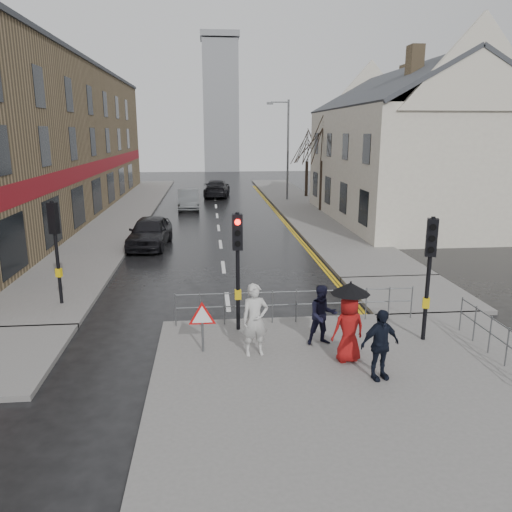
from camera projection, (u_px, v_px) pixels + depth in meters
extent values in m
plane|color=black|center=(232.00, 337.00, 14.19)|extent=(120.00, 120.00, 0.00)
cube|color=#605E5B|center=(374.00, 391.00, 11.07)|extent=(10.00, 9.00, 0.14)
cube|color=#605E5B|center=(126.00, 212.00, 35.78)|extent=(4.00, 44.00, 0.14)
cube|color=#605E5B|center=(299.00, 205.00, 38.91)|extent=(4.00, 40.00, 0.14)
cube|color=#605E5B|center=(411.00, 294.00, 17.67)|extent=(4.00, 4.20, 0.14)
cube|color=olive|center=(34.00, 142.00, 33.11)|extent=(8.00, 42.00, 10.00)
cube|color=beige|center=(405.00, 166.00, 31.83)|extent=(9.00, 16.00, 7.00)
cube|color=olive|center=(415.00, 63.00, 26.44)|extent=(0.70, 0.90, 1.80)
cube|color=olive|center=(406.00, 79.00, 34.42)|extent=(0.70, 0.90, 1.80)
cube|color=gray|center=(221.00, 108.00, 72.00)|extent=(5.00, 5.00, 18.00)
cylinder|color=black|center=(238.00, 272.00, 13.95)|extent=(0.11, 0.11, 3.40)
cube|color=black|center=(237.00, 232.00, 13.67)|extent=(0.28, 0.22, 1.00)
cylinder|color=#FF0C07|center=(238.00, 222.00, 13.47)|extent=(0.16, 0.04, 0.16)
cylinder|color=black|center=(238.00, 233.00, 13.54)|extent=(0.16, 0.04, 0.16)
cylinder|color=black|center=(238.00, 244.00, 13.61)|extent=(0.16, 0.04, 0.16)
cube|color=gold|center=(238.00, 294.00, 14.11)|extent=(0.18, 0.14, 0.28)
cylinder|color=black|center=(428.00, 280.00, 13.26)|extent=(0.11, 0.11, 3.40)
cube|color=black|center=(432.00, 237.00, 12.98)|extent=(0.34, 0.30, 1.00)
cylinder|color=black|center=(433.00, 227.00, 12.77)|extent=(0.16, 0.09, 0.16)
cylinder|color=black|center=(432.00, 239.00, 12.85)|extent=(0.16, 0.09, 0.16)
cylinder|color=black|center=(431.00, 250.00, 12.92)|extent=(0.16, 0.09, 0.16)
cube|color=gold|center=(426.00, 303.00, 13.42)|extent=(0.22, 0.19, 0.28)
cylinder|color=black|center=(57.00, 253.00, 16.13)|extent=(0.11, 0.11, 3.40)
cube|color=black|center=(53.00, 218.00, 15.85)|extent=(0.34, 0.30, 1.00)
cylinder|color=black|center=(55.00, 208.00, 15.91)|extent=(0.16, 0.09, 0.16)
cylinder|color=black|center=(56.00, 217.00, 15.98)|extent=(0.16, 0.09, 0.16)
cylinder|color=black|center=(57.00, 227.00, 16.05)|extent=(0.16, 0.09, 0.16)
cube|color=gold|center=(59.00, 273.00, 16.29)|extent=(0.22, 0.19, 0.28)
cylinder|color=#595B5E|center=(175.00, 310.00, 14.47)|extent=(0.04, 0.04, 1.00)
cylinder|color=#595B5E|center=(412.00, 302.00, 15.12)|extent=(0.04, 0.04, 1.00)
cylinder|color=#595B5E|center=(296.00, 292.00, 14.68)|extent=(7.10, 0.04, 0.04)
cylinder|color=#595B5E|center=(296.00, 304.00, 14.78)|extent=(7.10, 0.04, 0.04)
cylinder|color=#595B5E|center=(461.00, 314.00, 14.15)|extent=(0.04, 0.04, 1.00)
cylinder|color=#595B5E|center=(509.00, 330.00, 11.87)|extent=(0.04, 4.50, 0.04)
cylinder|color=#595B5E|center=(507.00, 345.00, 11.97)|extent=(0.04, 4.50, 0.04)
cylinder|color=#595B5E|center=(203.00, 336.00, 12.82)|extent=(0.06, 0.06, 0.85)
cylinder|color=red|center=(202.00, 317.00, 12.69)|extent=(0.80, 0.03, 0.80)
cylinder|color=white|center=(202.00, 317.00, 12.67)|extent=(0.60, 0.03, 0.60)
cylinder|color=#595B5E|center=(288.00, 151.00, 40.77)|extent=(0.16, 0.16, 8.00)
cylinder|color=#595B5E|center=(280.00, 102.00, 39.79)|extent=(1.40, 0.10, 0.10)
cube|color=#595B5E|center=(270.00, 103.00, 39.74)|extent=(0.50, 0.25, 0.18)
cylinder|color=#31251B|center=(321.00, 186.00, 35.67)|extent=(0.26, 0.26, 3.50)
cylinder|color=#31251B|center=(306.00, 179.00, 43.50)|extent=(0.26, 0.26, 3.00)
imported|color=#B8B8B4|center=(255.00, 320.00, 12.52)|extent=(0.74, 0.54, 1.87)
imported|color=black|center=(323.00, 315.00, 13.17)|extent=(0.84, 0.69, 1.63)
imported|color=maroon|center=(349.00, 329.00, 12.19)|extent=(0.91, 0.69, 1.69)
cylinder|color=black|center=(349.00, 325.00, 12.17)|extent=(0.02, 0.02, 1.89)
cone|color=black|center=(351.00, 288.00, 11.94)|extent=(0.96, 0.96, 0.28)
imported|color=black|center=(380.00, 345.00, 11.31)|extent=(1.05, 0.64, 1.67)
imported|color=black|center=(150.00, 232.00, 25.00)|extent=(2.18, 4.65, 1.54)
imported|color=#525557|center=(189.00, 200.00, 37.23)|extent=(1.68, 4.44, 1.44)
imported|color=black|center=(217.00, 188.00, 44.20)|extent=(2.57, 5.33, 1.50)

